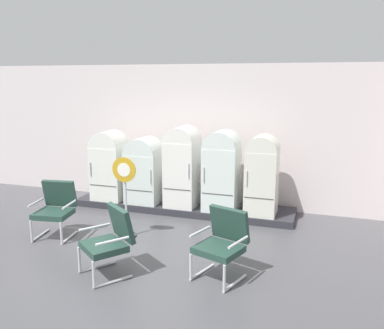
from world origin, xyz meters
name	(u,v)px	position (x,y,z in m)	size (l,w,h in m)	color
ground	(111,277)	(0.00, 0.00, -0.03)	(12.00, 10.00, 0.05)	#4A4A4E
back_wall	(192,134)	(0.00, 3.66, 1.50)	(11.76, 0.12, 2.98)	silver
display_plinth	(182,207)	(0.00, 3.02, 0.07)	(4.57, 0.95, 0.14)	#2D2D33
refrigerator_0	(109,164)	(-1.60, 2.88, 0.91)	(0.67, 0.61, 1.47)	white
refrigerator_1	(144,169)	(-0.80, 2.90, 0.85)	(0.69, 0.65, 1.36)	silver
refrigerator_2	(182,164)	(0.04, 2.92, 1.00)	(0.61, 0.69, 1.62)	white
refrigerator_3	(222,168)	(0.86, 2.90, 0.97)	(0.66, 0.65, 1.57)	silver
refrigerator_4	(262,173)	(1.64, 2.89, 0.94)	(0.58, 0.62, 1.52)	silver
armchair_left	(56,207)	(-1.61, 1.01, 0.52)	(0.71, 0.71, 0.96)	silver
armchair_right	(222,241)	(1.48, 0.46, 0.52)	(0.77, 0.79, 0.96)	silver
armchair_center	(110,238)	(-0.01, 0.05, 0.52)	(0.84, 0.85, 0.96)	silver
sign_stand	(125,200)	(-0.43, 1.34, 0.66)	(0.43, 0.32, 1.41)	#2D2D30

